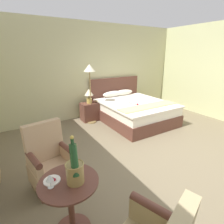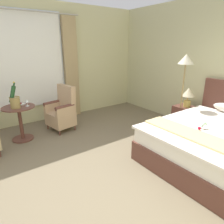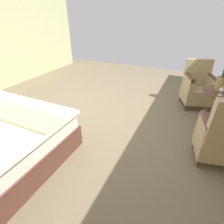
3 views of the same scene
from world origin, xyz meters
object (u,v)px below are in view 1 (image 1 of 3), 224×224
nightstand (90,112)px  bedside_lamp (89,94)px  champagne_bucket (75,169)px  armchair_by_window (50,161)px  floor_lamp_brass (90,75)px  side_table_round (71,203)px  wine_glass_near_edge (50,178)px  wine_glass_near_bucket (69,163)px  bed (133,110)px  snack_plate (52,180)px

nightstand → bedside_lamp: bearing=180.0°
champagne_bucket → armchair_by_window: 1.05m
floor_lamp_brass → bedside_lamp: bearing=79.7°
nightstand → side_table_round: size_ratio=0.77×
bedside_lamp → champagne_bucket: champagne_bucket is taller
armchair_by_window → nightstand: bearing=53.7°
bedside_lamp → wine_glass_near_edge: bedside_lamp is taller
wine_glass_near_bucket → floor_lamp_brass: bearing=61.2°
nightstand → armchair_by_window: (-1.68, -2.28, 0.16)m
bed → armchair_by_window: bed is taller
wine_glass_near_bucket → nightstand: bearing=62.2°
champagne_bucket → wine_glass_near_edge: (-0.24, 0.06, -0.05)m
armchair_by_window → bed: bearing=29.4°
bed → bedside_lamp: bearing=147.8°
side_table_round → armchair_by_window: armchair_by_window is taller
nightstand → armchair_by_window: bearing=-126.3°
side_table_round → snack_plate: snack_plate is taller
champagne_bucket → wine_glass_near_bucket: bearing=88.5°
nightstand → wine_glass_near_bucket: (-1.59, -3.02, 0.54)m
bedside_lamp → snack_plate: 3.58m
nightstand → champagne_bucket: champagne_bucket is taller
bed → wine_glass_near_edge: 3.88m
nightstand → armchair_by_window: armchair_by_window is taller
floor_lamp_brass → wine_glass_near_bucket: bearing=-118.8°
wine_glass_near_bucket → wine_glass_near_edge: (-0.24, -0.16, 0.01)m
bed → wine_glass_near_bucket: size_ratio=15.72×
bed → snack_plate: bed is taller
champagne_bucket → wine_glass_near_edge: 0.25m
side_table_round → armchair_by_window: size_ratio=0.70×
floor_lamp_brass → armchair_by_window: bearing=-128.0°
bed → side_table_round: bed is taller
floor_lamp_brass → wine_glass_near_bucket: 3.30m
bed → champagne_bucket: size_ratio=4.29×
bedside_lamp → side_table_round: 3.61m
side_table_round → champagne_bucket: 0.46m
bed → nightstand: bed is taller
side_table_round → wine_glass_near_bucket: size_ratio=5.05×
bedside_lamp → armchair_by_window: 2.86m
wine_glass_near_edge → snack_plate: wine_glass_near_edge is taller
nightstand → side_table_round: side_table_round is taller
snack_plate → champagne_bucket: bearing=-34.9°
nightstand → snack_plate: 3.61m
champagne_bucket → snack_plate: size_ratio=2.97×
nightstand → floor_lamp_brass: 1.15m
wine_glass_near_edge → champagne_bucket: bearing=-14.1°
champagne_bucket → armchair_by_window: (-0.08, 0.95, -0.43)m
side_table_round → nightstand: bearing=62.5°
wine_glass_near_edge → bed: bearing=39.9°
wine_glass_near_edge → armchair_by_window: size_ratio=0.15×
bedside_lamp → snack_plate: size_ratio=2.49×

